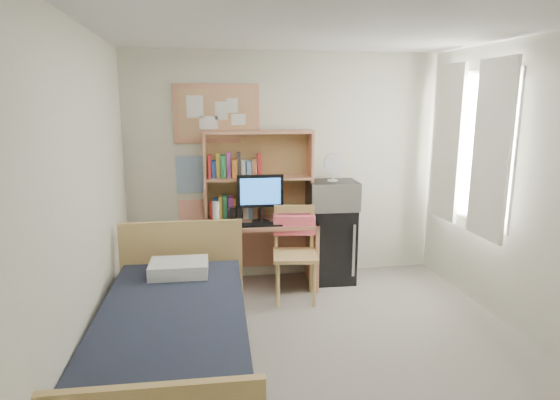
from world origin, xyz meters
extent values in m
cube|color=gray|center=(0.00, 0.00, -0.01)|extent=(3.60, 4.20, 0.02)
cube|color=silver|center=(0.00, 0.00, 2.60)|extent=(3.60, 4.20, 0.02)
cube|color=beige|center=(0.00, 2.10, 1.30)|extent=(3.60, 0.04, 2.60)
cube|color=beige|center=(0.00, -2.10, 1.30)|extent=(3.60, 0.04, 2.60)
cube|color=beige|center=(-1.80, 0.00, 1.30)|extent=(0.04, 4.20, 2.60)
cube|color=beige|center=(1.80, 0.00, 1.30)|extent=(0.04, 4.20, 2.60)
cube|color=white|center=(1.75, 1.20, 1.60)|extent=(0.10, 1.40, 1.70)
cube|color=white|center=(1.72, 0.80, 1.60)|extent=(0.04, 0.55, 1.70)
cube|color=white|center=(1.72, 1.60, 1.60)|extent=(0.04, 0.55, 1.70)
cube|color=tan|center=(-0.78, 2.08, 1.92)|extent=(0.94, 0.03, 0.64)
cube|color=#285CA0|center=(-1.10, 2.09, 1.25)|extent=(0.30, 0.01, 0.42)
cube|color=#EF4D2A|center=(-1.10, 2.09, 0.78)|extent=(0.28, 0.01, 0.36)
cube|color=tan|center=(-0.35, 1.78, 0.38)|extent=(1.24, 0.66, 0.76)
cube|color=tan|center=(-0.05, 1.35, 0.49)|extent=(0.56, 0.56, 0.99)
cube|color=black|center=(0.48, 1.83, 0.43)|extent=(0.53, 0.53, 0.86)
cube|color=black|center=(-1.24, -0.03, 0.30)|extent=(1.18, 2.21, 0.60)
cube|color=tan|center=(-0.35, 1.93, 1.25)|extent=(1.21, 0.36, 0.98)
cube|color=black|center=(-0.36, 1.72, 1.03)|extent=(0.50, 0.06, 0.53)
cube|color=black|center=(-0.36, 1.58, 0.77)|extent=(0.44, 0.16, 0.02)
cube|color=black|center=(-0.66, 1.73, 0.85)|extent=(0.08, 0.08, 0.18)
cube|color=black|center=(-0.06, 1.70, 0.84)|extent=(0.07, 0.07, 0.16)
cylinder|color=white|center=(-0.84, 1.70, 0.89)|extent=(0.08, 0.08, 0.25)
cube|color=#FF6172|center=(-0.02, 1.55, 0.77)|extent=(0.46, 0.20, 0.21)
cube|color=#BABABF|center=(0.48, 1.81, 1.02)|extent=(0.57, 0.45, 0.32)
cylinder|color=white|center=(0.48, 1.81, 1.32)|extent=(0.24, 0.24, 0.29)
cube|color=white|center=(-1.20, 0.72, 0.65)|extent=(0.51, 0.37, 0.12)
camera|label=1|loc=(-1.02, -3.18, 2.07)|focal=30.00mm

